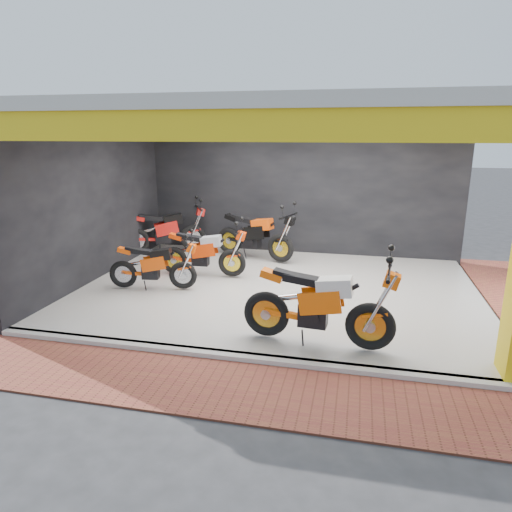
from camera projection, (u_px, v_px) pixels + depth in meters
The scene contains 14 objects.
ground at pixel (257, 332), 7.61m from camera, with size 80.00×80.00×0.00m, color #2D2D30.
showroom_floor at pixel (278, 290), 9.48m from camera, with size 8.00×6.00×0.10m, color silver.
showroom_ceiling at pixel (281, 111), 8.54m from camera, with size 8.40×6.40×0.20m, color beige.
back_wall at pixel (300, 190), 11.95m from camera, with size 8.20×0.20×3.50m, color black.
left_wall at pixel (94, 202), 9.91m from camera, with size 0.20×6.20×3.50m, color black.
header_beam_front at pixel (240, 126), 5.80m from camera, with size 8.40×0.30×0.40m, color yellow.
header_beam_right at pixel (512, 127), 7.77m from camera, with size 0.30×6.40×0.40m, color yellow.
floor_kerb at pixel (242, 357), 6.64m from camera, with size 8.00×0.20×0.10m, color silver.
paver_front at pixel (227, 388), 5.91m from camera, with size 9.00×1.40×0.03m, color brown.
moto_hero at pixel (372, 304), 6.53m from camera, with size 2.43×0.90×1.49m, color #F85E0A, non-canonical shape.
moto_row_a at pixel (232, 250), 9.97m from camera, with size 2.07×0.77×1.26m, color #E33A09, non-canonical shape.
moto_row_b at pixel (182, 262), 9.19m from camera, with size 1.91×0.71×1.17m, color #EB4C09, non-canonical shape.
moto_row_c at pixel (281, 234), 11.06m from camera, with size 2.35×0.87×1.44m, color black, non-canonical shape.
moto_row_d at pixel (192, 225), 12.23m from camera, with size 2.29×0.85×1.40m, color red, non-canonical shape.
Camera 1 is at (1.54, -6.84, 3.22)m, focal length 32.00 mm.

